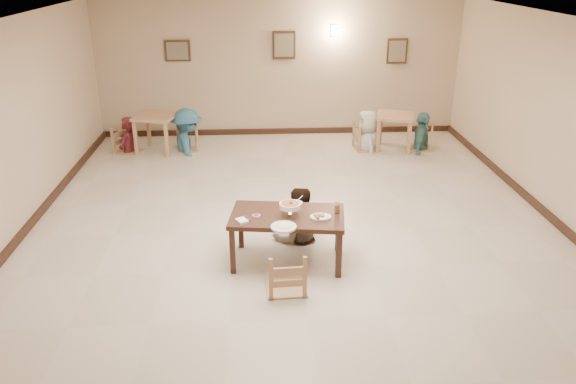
{
  "coord_description": "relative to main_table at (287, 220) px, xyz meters",
  "views": [
    {
      "loc": [
        -0.54,
        -7.47,
        3.78
      ],
      "look_at": [
        -0.12,
        -0.3,
        0.76
      ],
      "focal_mm": 35.0,
      "sensor_mm": 36.0,
      "label": 1
    }
  ],
  "objects": [
    {
      "name": "napkin_cutlery",
      "position": [
        -0.58,
        -0.18,
        0.09
      ],
      "size": [
        0.21,
        0.26,
        0.03
      ],
      "color": "white",
      "rests_on": "main_table"
    },
    {
      "name": "chair_near",
      "position": [
        -0.06,
        -0.68,
        -0.09
      ],
      "size": [
        0.49,
        0.49,
        1.04
      ],
      "rotation": [
        0.0,
        0.0,
        3.2
      ],
      "color": "tan",
      "rests_on": "floor"
    },
    {
      "name": "baseboard_right",
      "position": [
        4.13,
        0.89,
        -0.55
      ],
      "size": [
        0.06,
        10.0,
        0.12
      ],
      "primitive_type": "cube",
      "color": "black",
      "rests_on": "floor"
    },
    {
      "name": "picture_c",
      "position": [
        2.76,
        5.85,
        1.24
      ],
      "size": [
        0.45,
        0.04,
        0.55
      ],
      "color": "#3B2618",
      "rests_on": "wall_back"
    },
    {
      "name": "chair_far",
      "position": [
        0.15,
        0.72,
        -0.15
      ],
      "size": [
        0.43,
        0.43,
        0.92
      ],
      "rotation": [
        0.0,
        0.0,
        -0.13
      ],
      "color": "tan",
      "rests_on": "floor"
    },
    {
      "name": "bg_chair_ll",
      "position": [
        -3.04,
        4.71,
        -0.09
      ],
      "size": [
        0.49,
        0.49,
        1.04
      ],
      "rotation": [
        0.0,
        0.0,
        1.21
      ],
      "color": "tan",
      "rests_on": "floor"
    },
    {
      "name": "bg_chair_lr",
      "position": [
        -1.82,
        4.79,
        -0.17
      ],
      "size": [
        0.42,
        0.42,
        0.89
      ],
      "rotation": [
        0.0,
        0.0,
        -1.39
      ],
      "color": "tan",
      "rests_on": "floor"
    },
    {
      "name": "floor",
      "position": [
        0.16,
        0.89,
        -0.61
      ],
      "size": [
        10.0,
        10.0,
        0.0
      ],
      "primitive_type": "plane",
      "color": "beige",
      "rests_on": "ground"
    },
    {
      "name": "bg_chair_rr",
      "position": [
        3.1,
        4.58,
        -0.13
      ],
      "size": [
        0.45,
        0.45,
        0.96
      ],
      "rotation": [
        0.0,
        0.0,
        -1.89
      ],
      "color": "tan",
      "rests_on": "floor"
    },
    {
      "name": "curry_warmer",
      "position": [
        0.03,
        -0.05,
        0.23
      ],
      "size": [
        0.31,
        0.28,
        0.25
      ],
      "color": "silver",
      "rests_on": "main_table"
    },
    {
      "name": "rice_plate_near",
      "position": [
        -0.07,
        -0.38,
        0.1
      ],
      "size": [
        0.32,
        0.32,
        0.07
      ],
      "color": "white",
      "rests_on": "main_table"
    },
    {
      "name": "bg_chair_rl",
      "position": [
        1.95,
        4.65,
        -0.08
      ],
      "size": [
        0.5,
        0.5,
        1.06
      ],
      "rotation": [
        0.0,
        0.0,
        1.68
      ],
      "color": "tan",
      "rests_on": "floor"
    },
    {
      "name": "wall_back",
      "position": [
        0.16,
        5.89,
        0.89
      ],
      "size": [
        10.0,
        0.0,
        10.0
      ],
      "primitive_type": "plane",
      "rotation": [
        1.57,
        0.0,
        0.0
      ],
      "color": "#CDB193",
      "rests_on": "floor"
    },
    {
      "name": "ceiling",
      "position": [
        0.16,
        0.89,
        2.39
      ],
      "size": [
        10.0,
        10.0,
        0.0
      ],
      "primitive_type": "plane",
      "color": "white",
      "rests_on": "wall_back"
    },
    {
      "name": "baseboard_left",
      "position": [
        -3.81,
        0.89,
        -0.55
      ],
      "size": [
        0.06,
        10.0,
        0.12
      ],
      "primitive_type": "cube",
      "color": "black",
      "rests_on": "floor"
    },
    {
      "name": "wall_left",
      "position": [
        -3.84,
        0.89,
        0.89
      ],
      "size": [
        0.0,
        10.0,
        10.0
      ],
      "primitive_type": "plane",
      "rotation": [
        1.57,
        0.0,
        1.57
      ],
      "color": "#CDB193",
      "rests_on": "floor"
    },
    {
      "name": "rice_plate_far",
      "position": [
        0.09,
        0.33,
        0.09
      ],
      "size": [
        0.27,
        0.27,
        0.06
      ],
      "color": "white",
      "rests_on": "main_table"
    },
    {
      "name": "bg_diner_a",
      "position": [
        -3.04,
        4.71,
        0.15
      ],
      "size": [
        0.52,
        0.64,
        1.52
      ],
      "primitive_type": "imported",
      "rotation": [
        0.0,
        0.0,
        4.39
      ],
      "color": "#531921",
      "rests_on": "floor"
    },
    {
      "name": "fried_plate",
      "position": [
        0.42,
        -0.13,
        0.1
      ],
      "size": [
        0.27,
        0.27,
        0.06
      ],
      "color": "white",
      "rests_on": "main_table"
    },
    {
      "name": "drink_glass",
      "position": [
        0.65,
        0.02,
        0.15
      ],
      "size": [
        0.07,
        0.07,
        0.14
      ],
      "color": "white",
      "rests_on": "main_table"
    },
    {
      "name": "bg_diner_b",
      "position": [
        -1.82,
        4.79,
        0.28
      ],
      "size": [
        1.01,
        1.3,
        1.78
      ],
      "primitive_type": "imported",
      "rotation": [
        0.0,
        0.0,
        1.91
      ],
      "color": "teal",
      "rests_on": "floor"
    },
    {
      "name": "bg_table_right",
      "position": [
        2.52,
        4.64,
        -0.0
      ],
      "size": [
        0.92,
        0.92,
        0.74
      ],
      "rotation": [
        0.0,
        0.0,
        -0.28
      ],
      "color": "tan",
      "rests_on": "floor"
    },
    {
      "name": "main_diner",
      "position": [
        0.19,
        0.66,
        0.17
      ],
      "size": [
        0.86,
        0.73,
        1.56
      ],
      "primitive_type": "imported",
      "rotation": [
        0.0,
        0.0,
        3.34
      ],
      "color": "gray",
      "rests_on": "floor"
    },
    {
      "name": "bg_table_left",
      "position": [
        -2.43,
        4.75,
        0.04
      ],
      "size": [
        0.94,
        0.94,
        0.78
      ],
      "rotation": [
        0.0,
        0.0,
        -0.23
      ],
      "color": "tan",
      "rests_on": "floor"
    },
    {
      "name": "bg_diner_c",
      "position": [
        1.95,
        4.65,
        0.22
      ],
      "size": [
        0.64,
        0.88,
        1.67
      ],
      "primitive_type": "imported",
      "rotation": [
        0.0,
        0.0,
        4.86
      ],
      "color": "silver",
      "rests_on": "floor"
    },
    {
      "name": "chili_dish",
      "position": [
        -0.4,
        -0.03,
        0.09
      ],
      "size": [
        0.1,
        0.1,
        0.02
      ],
      "color": "white",
      "rests_on": "main_table"
    },
    {
      "name": "wall_sconce",
      "position": [
        1.36,
        5.85,
        1.69
      ],
      "size": [
        0.16,
        0.05,
        0.22
      ],
      "primitive_type": "cube",
      "color": "#FFD88C",
      "rests_on": "wall_back"
    },
    {
      "name": "wall_right",
      "position": [
        4.16,
        0.89,
        0.89
      ],
      "size": [
        0.0,
        10.0,
        10.0
      ],
      "primitive_type": "plane",
      "rotation": [
        1.57,
        0.0,
        -1.57
      ],
      "color": "#CDB193",
      "rests_on": "floor"
    },
    {
      "name": "picture_a",
      "position": [
        -2.04,
        5.85,
        1.29
      ],
      "size": [
        0.55,
        0.04,
        0.45
      ],
      "color": "#3B2618",
      "rests_on": "wall_back"
    },
    {
      "name": "bg_diner_d",
      "position": [
        3.1,
        4.58,
        0.19
      ],
      "size": [
        0.71,
        1.01,
        1.59
      ],
      "primitive_type": "imported",
      "rotation": [
        0.0,
        0.0,
        1.19
      ],
      "color": "#579490",
      "rests_on": "floor"
    },
    {
      "name": "main_table",
      "position": [
        0.0,
        0.0,
        0.0
      ],
      "size": [
        1.56,
        1.01,
        0.69
      ],
      "rotation": [
        0.0,
        0.0,
        -0.13
      ],
      "color": "#3B2017",
      "rests_on": "floor"
    },
    {
      "name": "picture_b",
      "position": [
        0.26,
        5.85,
        1.39
      ],
      "size": [
        0.5,
        0.04,
        0.6
      ],
      "color": "#3B2618",
      "rests_on": "wall_back"
    },
    {
      "name": "baseboard_back",
      "position": [
        0.16,
        5.86,
        -0.55
      ],
      "size": [
        8.0,
        0.06,
        0.12
      ],
      "primitive_type": "cube",
      "color": "black",
      "rests_on": "floor"
    }
  ]
}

